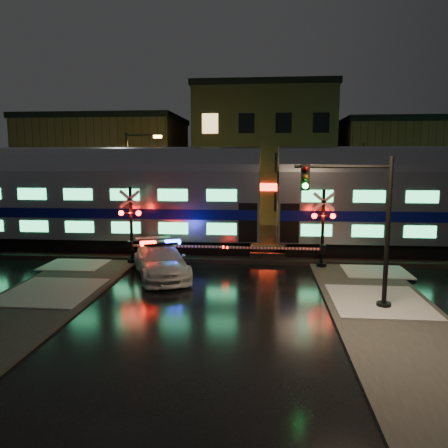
{
  "coord_description": "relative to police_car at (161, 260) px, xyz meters",
  "views": [
    {
      "loc": [
        2.1,
        -19.45,
        5.46
      ],
      "look_at": [
        0.08,
        2.5,
        2.2
      ],
      "focal_mm": 35.0,
      "sensor_mm": 36.0,
      "label": 1
    }
  ],
  "objects": [
    {
      "name": "sidewalk_right",
      "position": [
        9.19,
        -6.22,
        -0.71
      ],
      "size": [
        4.0,
        20.0,
        0.12
      ],
      "primitive_type": "cube",
      "color": "#2D2D2D",
      "rests_on": "ground"
    },
    {
      "name": "crossing_signal_right",
      "position": [
        7.38,
        2.08,
        0.88
      ],
      "size": [
        5.66,
        0.65,
        4.01
      ],
      "color": "black",
      "rests_on": "ground"
    },
    {
      "name": "traffic_light",
      "position": [
        8.34,
        -3.87,
        2.2
      ],
      "size": [
        3.61,
        0.67,
        5.59
      ],
      "rotation": [
        0.0,
        0.0,
        0.12
      ],
      "color": "black",
      "rests_on": "ground"
    },
    {
      "name": "streetlight",
      "position": [
        -4.0,
        8.78,
        3.38
      ],
      "size": [
        2.41,
        0.25,
        7.22
      ],
      "color": "black",
      "rests_on": "ground"
    },
    {
      "name": "building_right",
      "position": [
        17.69,
        21.78,
        3.48
      ],
      "size": [
        12.0,
        10.0,
        8.5
      ],
      "primitive_type": "cube",
      "color": "#532F20",
      "rests_on": "ground"
    },
    {
      "name": "sidewalk_left",
      "position": [
        -3.81,
        -6.22,
        -0.71
      ],
      "size": [
        4.0,
        20.0,
        0.12
      ],
      "primitive_type": "cube",
      "color": "#2D2D2D",
      "rests_on": "ground"
    },
    {
      "name": "building_mid",
      "position": [
        4.69,
        22.28,
        4.98
      ],
      "size": [
        12.0,
        11.0,
        11.5
      ],
      "primitive_type": "cube",
      "color": "brown",
      "rests_on": "ground"
    },
    {
      "name": "building_left",
      "position": [
        -10.31,
        21.78,
        3.73
      ],
      "size": [
        14.0,
        10.0,
        9.0
      ],
      "primitive_type": "cube",
      "color": "#532F20",
      "rests_on": "ground"
    },
    {
      "name": "police_car",
      "position": [
        0.0,
        0.0,
        0.0
      ],
      "size": [
        3.99,
        5.71,
        1.7
      ],
      "rotation": [
        0.0,
        0.0,
        0.39
      ],
      "color": "silver",
      "rests_on": "ground"
    },
    {
      "name": "ground",
      "position": [
        2.69,
        -0.22,
        -0.77
      ],
      "size": [
        120.0,
        120.0,
        0.0
      ],
      "primitive_type": "plane",
      "color": "black",
      "rests_on": "ground"
    },
    {
      "name": "crossing_signal_left",
      "position": [
        -1.7,
        2.09,
        0.91
      ],
      "size": [
        5.74,
        0.65,
        4.07
      ],
      "color": "black",
      "rests_on": "ground"
    },
    {
      "name": "train",
      "position": [
        5.05,
        4.78,
        2.61
      ],
      "size": [
        51.0,
        3.12,
        5.92
      ],
      "color": "black",
      "rests_on": "ballast"
    },
    {
      "name": "ballast",
      "position": [
        2.69,
        4.78,
        -0.65
      ],
      "size": [
        90.0,
        4.2,
        0.24
      ],
      "primitive_type": "cube",
      "color": "black",
      "rests_on": "ground"
    }
  ]
}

